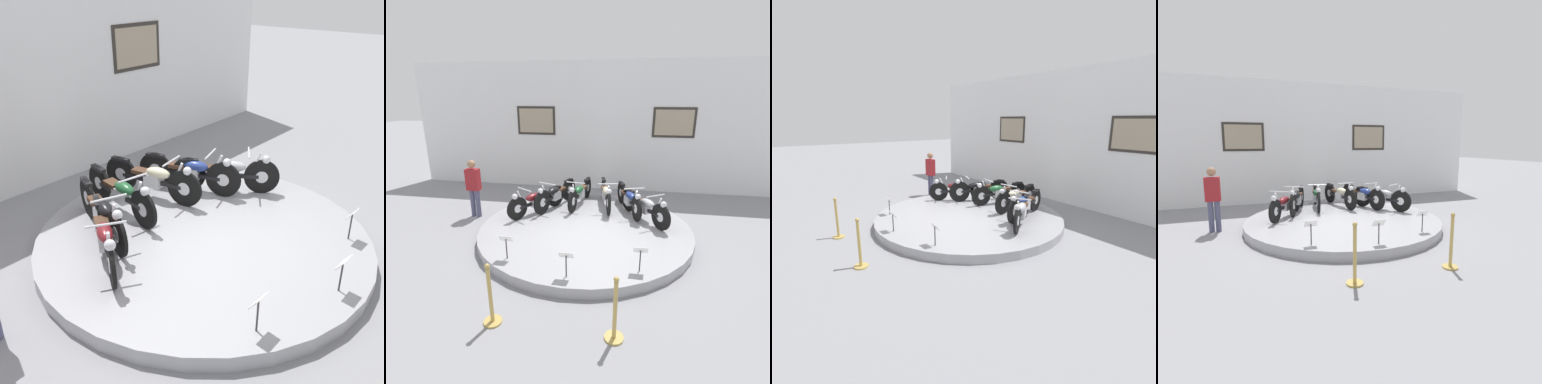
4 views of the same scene
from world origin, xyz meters
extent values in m
plane|color=gray|center=(0.00, 0.00, 0.00)|extent=(60.00, 60.00, 0.00)
cylinder|color=#99999E|center=(0.00, 0.00, 0.11)|extent=(5.17, 5.17, 0.22)
cube|color=white|center=(0.00, 3.97, 2.22)|extent=(14.00, 0.20, 4.44)
cube|color=#2D2823|center=(-2.40, 3.86, 2.44)|extent=(1.40, 0.02, 1.00)
cube|color=tan|center=(-2.40, 3.86, 2.44)|extent=(1.24, 0.02, 0.84)
cube|color=#2D2823|center=(2.40, 3.86, 2.44)|extent=(1.40, 0.02, 1.00)
cube|color=tan|center=(2.40, 3.86, 2.44)|extent=(1.24, 0.02, 0.84)
cylinder|color=black|center=(-1.79, 0.07, 0.53)|extent=(0.38, 0.55, 0.61)
cylinder|color=silver|center=(-1.79, 0.07, 0.53)|extent=(0.17, 0.22, 0.21)
cylinder|color=black|center=(-1.06, 1.21, 0.53)|extent=(0.38, 0.55, 0.61)
cylinder|color=silver|center=(-1.06, 1.21, 0.53)|extent=(0.17, 0.22, 0.21)
cube|color=black|center=(-1.43, 0.64, 0.53)|extent=(0.73, 1.08, 0.07)
cube|color=silver|center=(-1.45, 0.61, 0.55)|extent=(0.34, 0.38, 0.24)
ellipsoid|color=maroon|center=(-1.50, 0.52, 0.71)|extent=(0.44, 0.52, 0.20)
cube|color=#472D1E|center=(-1.31, 0.83, 0.67)|extent=(0.34, 0.38, 0.07)
cube|color=black|center=(-1.06, 1.21, 0.79)|extent=(0.28, 0.36, 0.06)
cylinder|color=silver|center=(-1.71, 0.20, 0.73)|extent=(0.17, 0.23, 0.54)
cylinder|color=silver|center=(-1.65, 0.29, 0.99)|extent=(0.47, 0.32, 0.03)
sphere|color=silver|center=(-1.82, 0.02, 0.87)|extent=(0.15, 0.15, 0.15)
cylinder|color=black|center=(-1.26, 0.55, 0.56)|extent=(0.29, 0.65, 0.68)
cylinder|color=silver|center=(-1.26, 0.55, 0.56)|extent=(0.14, 0.25, 0.24)
cylinder|color=black|center=(-0.80, 1.81, 0.56)|extent=(0.29, 0.65, 0.68)
cylinder|color=silver|center=(-0.80, 1.81, 0.56)|extent=(0.14, 0.25, 0.24)
cube|color=black|center=(-1.03, 1.18, 0.56)|extent=(0.50, 1.19, 0.07)
cube|color=silver|center=(-1.04, 1.14, 0.58)|extent=(0.30, 0.37, 0.24)
ellipsoid|color=black|center=(-1.08, 1.05, 0.74)|extent=(0.37, 0.53, 0.20)
cube|color=#472D1E|center=(-0.95, 1.39, 0.70)|extent=(0.30, 0.37, 0.07)
cube|color=black|center=(-0.80, 1.81, 0.85)|extent=(0.22, 0.37, 0.06)
cylinder|color=silver|center=(-1.21, 0.69, 0.76)|extent=(0.13, 0.25, 0.54)
cylinder|color=silver|center=(-1.18, 0.79, 1.02)|extent=(0.52, 0.22, 0.03)
sphere|color=silver|center=(-1.29, 0.49, 0.90)|extent=(0.15, 0.15, 0.15)
cylinder|color=black|center=(-0.48, 0.82, 0.54)|extent=(0.15, 0.65, 0.65)
cylinder|color=silver|center=(-0.48, 0.82, 0.54)|extent=(0.10, 0.23, 0.23)
cylinder|color=black|center=(-0.27, 2.16, 0.54)|extent=(0.15, 0.65, 0.65)
cylinder|color=silver|center=(-0.27, 2.16, 0.54)|extent=(0.10, 0.23, 0.23)
cube|color=black|center=(-0.37, 1.49, 0.54)|extent=(0.26, 1.24, 0.07)
cube|color=silver|center=(-0.38, 1.45, 0.56)|extent=(0.25, 0.35, 0.24)
ellipsoid|color=#1E562D|center=(-0.40, 1.35, 0.72)|extent=(0.29, 0.51, 0.20)
cube|color=#472D1E|center=(-0.34, 1.71, 0.68)|extent=(0.25, 0.35, 0.07)
cube|color=black|center=(-0.27, 2.16, 0.82)|extent=(0.15, 0.37, 0.06)
cylinder|color=silver|center=(-0.46, 0.97, 0.74)|extent=(0.08, 0.25, 0.54)
cylinder|color=silver|center=(-0.44, 1.08, 1.00)|extent=(0.54, 0.12, 0.03)
sphere|color=silver|center=(-0.49, 0.76, 0.88)|extent=(0.15, 0.15, 0.15)
cylinder|color=black|center=(0.50, 0.83, 0.55)|extent=(0.18, 0.66, 0.66)
cylinder|color=silver|center=(0.50, 0.83, 0.55)|extent=(0.11, 0.24, 0.23)
cylinder|color=black|center=(0.24, 2.15, 0.55)|extent=(0.18, 0.66, 0.66)
cylinder|color=silver|center=(0.24, 2.15, 0.55)|extent=(0.11, 0.24, 0.23)
cube|color=black|center=(0.37, 1.49, 0.55)|extent=(0.31, 1.23, 0.07)
cube|color=silver|center=(0.38, 1.45, 0.57)|extent=(0.26, 0.35, 0.24)
ellipsoid|color=beige|center=(0.40, 1.35, 0.73)|extent=(0.31, 0.51, 0.20)
cube|color=#472D1E|center=(0.33, 1.71, 0.69)|extent=(0.26, 0.35, 0.07)
cube|color=black|center=(0.24, 2.15, 0.83)|extent=(0.17, 0.37, 0.06)
cylinder|color=silver|center=(0.48, 0.97, 0.75)|extent=(0.09, 0.25, 0.54)
cylinder|color=silver|center=(0.46, 1.08, 1.01)|extent=(0.54, 0.14, 0.03)
sphere|color=silver|center=(0.52, 0.77, 0.89)|extent=(0.15, 0.15, 0.15)
cylinder|color=black|center=(1.25, 0.54, 0.55)|extent=(0.26, 0.64, 0.66)
cylinder|color=silver|center=(1.25, 0.54, 0.55)|extent=(0.14, 0.24, 0.23)
cylinder|color=black|center=(0.81, 1.82, 0.55)|extent=(0.26, 0.64, 0.66)
cylinder|color=silver|center=(0.81, 1.82, 0.55)|extent=(0.14, 0.24, 0.23)
cube|color=black|center=(1.03, 1.18, 0.55)|extent=(0.46, 1.20, 0.07)
cube|color=silver|center=(1.04, 1.14, 0.57)|extent=(0.29, 0.37, 0.24)
ellipsoid|color=navy|center=(1.07, 1.05, 0.73)|extent=(0.36, 0.53, 0.20)
cube|color=#472D1E|center=(0.96, 1.39, 0.69)|extent=(0.29, 0.37, 0.07)
cube|color=black|center=(0.81, 1.82, 0.83)|extent=(0.21, 0.37, 0.06)
cylinder|color=silver|center=(1.20, 0.68, 0.75)|extent=(0.12, 0.25, 0.54)
cylinder|color=silver|center=(1.16, 0.79, 1.01)|extent=(0.52, 0.20, 0.03)
sphere|color=silver|center=(1.26, 0.49, 0.89)|extent=(0.15, 0.15, 0.15)
cylinder|color=black|center=(1.81, 0.09, 0.54)|extent=(0.42, 0.56, 0.65)
cylinder|color=silver|center=(1.81, 0.09, 0.54)|extent=(0.18, 0.22, 0.23)
cylinder|color=black|center=(1.04, 1.20, 0.54)|extent=(0.42, 0.56, 0.65)
cylinder|color=silver|center=(1.04, 1.20, 0.54)|extent=(0.18, 0.22, 0.23)
cube|color=black|center=(1.43, 0.64, 0.54)|extent=(0.77, 1.06, 0.07)
cube|color=silver|center=(1.45, 0.61, 0.56)|extent=(0.35, 0.38, 0.24)
ellipsoid|color=#B2B5BA|center=(1.51, 0.53, 0.72)|extent=(0.45, 0.52, 0.20)
cube|color=#472D1E|center=(1.30, 0.82, 0.68)|extent=(0.35, 0.38, 0.07)
cube|color=black|center=(1.04, 1.20, 0.82)|extent=(0.29, 0.35, 0.06)
cylinder|color=silver|center=(1.73, 0.21, 0.74)|extent=(0.18, 0.23, 0.54)
cylinder|color=silver|center=(1.67, 0.30, 1.00)|extent=(0.46, 0.33, 0.03)
sphere|color=silver|center=(1.85, 0.04, 0.88)|extent=(0.15, 0.15, 0.15)
cylinder|color=#333338|center=(-1.30, -1.82, 0.43)|extent=(0.02, 0.02, 0.42)
cube|color=white|center=(-1.30, -1.82, 0.65)|extent=(0.26, 0.11, 0.15)
cylinder|color=#333338|center=(0.00, -2.23, 0.43)|extent=(0.02, 0.02, 0.42)
cube|color=white|center=(0.00, -2.23, 0.65)|extent=(0.26, 0.11, 0.15)
cylinder|color=#333338|center=(1.30, -1.82, 0.43)|extent=(0.02, 0.02, 0.42)
cube|color=white|center=(1.30, -1.82, 0.65)|extent=(0.26, 0.11, 0.15)
cylinder|color=#4C4C6B|center=(-3.32, 0.58, 0.40)|extent=(0.13, 0.13, 0.80)
cylinder|color=#4C4C6B|center=(-3.16, 0.58, 0.40)|extent=(0.13, 0.13, 0.80)
cube|color=maroon|center=(-3.24, 0.58, 1.10)|extent=(0.36, 0.22, 0.60)
sphere|color=#9E7051|center=(-3.24, 0.58, 1.53)|extent=(0.22, 0.22, 0.22)
cylinder|color=tan|center=(-0.92, -3.30, 0.01)|extent=(0.28, 0.28, 0.03)
cylinder|color=tan|center=(-0.92, -3.30, 0.47)|extent=(0.06, 0.06, 0.95)
sphere|color=tan|center=(-0.92, -3.30, 0.98)|extent=(0.08, 0.08, 0.08)
cylinder|color=tan|center=(0.92, -3.30, 0.01)|extent=(0.28, 0.28, 0.03)
cylinder|color=tan|center=(0.92, -3.30, 0.47)|extent=(0.06, 0.06, 0.95)
sphere|color=tan|center=(0.92, -3.30, 0.98)|extent=(0.08, 0.08, 0.08)
camera|label=1|loc=(-4.76, -3.79, 3.87)|focal=42.00mm
camera|label=2|loc=(1.02, -6.76, 3.33)|focal=28.00mm
camera|label=3|loc=(6.53, -4.73, 2.87)|focal=28.00mm
camera|label=4|loc=(-2.53, -7.49, 2.24)|focal=28.00mm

